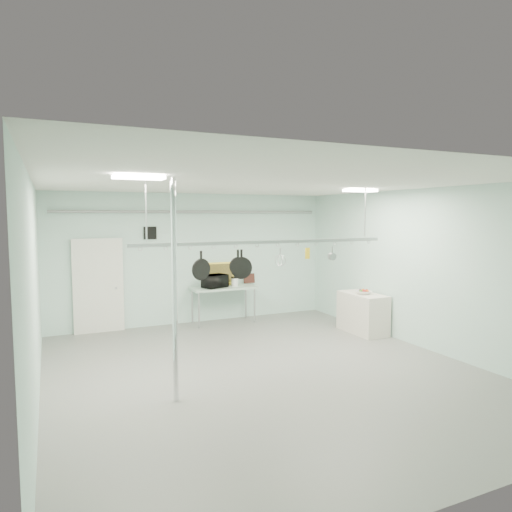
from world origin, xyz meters
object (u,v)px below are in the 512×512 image
skillet_mid (238,262)px  skillet_left (201,266)px  side_cabinet (363,313)px  fruit_bowl (364,292)px  microwave (215,281)px  chrome_pole (175,291)px  prep_table (223,290)px  pot_rack (268,240)px  coffee_canister (235,282)px  skillet_right (241,264)px

skillet_mid → skillet_left: bearing=-175.4°
side_cabinet → fruit_bowl: 0.50m
side_cabinet → microwave: (-2.78, 2.17, 0.61)m
side_cabinet → skillet_left: size_ratio=2.45×
chrome_pole → side_cabinet: (4.85, 2.00, -1.15)m
prep_table → pot_rack: bearing=-96.9°
side_cabinet → skillet_left: (-4.17, -1.10, 1.39)m
coffee_canister → skillet_right: (-1.20, -3.30, 0.82)m
prep_table → side_cabinet: size_ratio=1.33×
chrome_pole → pot_rack: chrome_pole is taller
skillet_right → pot_rack: bearing=7.2°
prep_table → coffee_canister: size_ratio=8.02×
chrome_pole → skillet_mid: bearing=33.9°
prep_table → side_cabinet: 3.39m
pot_rack → skillet_left: size_ratio=9.80×
microwave → chrome_pole: bearing=42.3°
microwave → skillet_mid: 3.45m
microwave → skillet_left: (-1.39, -3.27, 0.78)m
microwave → skillet_mid: bearing=56.1°
skillet_mid → coffee_canister: bearing=73.7°
chrome_pole → pot_rack: size_ratio=0.67×
pot_rack → microwave: size_ratio=8.35×
side_cabinet → skillet_left: bearing=-165.2°
coffee_canister → skillet_right: size_ratio=0.39×
chrome_pole → skillet_right: (1.40, 0.90, 0.23)m
microwave → coffee_canister: size_ratio=2.88×
skillet_mid → microwave: bearing=82.0°
pot_rack → coffee_canister: size_ratio=24.06×
skillet_left → coffee_canister: bearing=42.6°
prep_table → skillet_right: 3.56m
prep_table → skillet_left: size_ratio=3.27×
chrome_pole → fruit_bowl: size_ratio=9.51×
coffee_canister → skillet_right: 3.60m
skillet_right → microwave: bearing=85.7°
microwave → skillet_mid: size_ratio=1.36×
skillet_left → pot_rack: bearing=-17.2°
side_cabinet → skillet_mid: size_ratio=2.83×
fruit_bowl → skillet_left: skillet_left is taller
skillet_left → skillet_mid: bearing=-17.2°
pot_rack → fruit_bowl: pot_rack is taller
prep_table → skillet_left: 3.81m
prep_table → skillet_right: bearing=-105.2°
prep_table → fruit_bowl: fruit_bowl is taller
side_cabinet → skillet_right: skillet_right is taller
side_cabinet → fruit_bowl: size_ratio=3.57×
prep_table → pot_rack: 3.61m
pot_rack → prep_table: bearing=83.1°
prep_table → skillet_mid: (-0.96, -3.30, 1.04)m
pot_rack → coffee_canister: (0.70, 3.30, -1.22)m
microwave → skillet_mid: (-0.73, -3.27, 0.81)m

